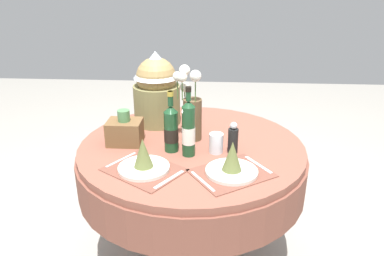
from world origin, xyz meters
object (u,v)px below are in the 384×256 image
object	(u,v)px
pepper_mill	(233,139)
wine_bottle_left	(189,129)
wine_bottle_centre	(171,129)
place_setting_right	(232,164)
flower_vase	(191,108)
woven_basket_side_left	(125,131)
dining_table	(192,167)
place_setting_left	(144,161)
gift_tub_back_left	(156,86)
tumbler_near_left	(216,143)

from	to	relation	value
pepper_mill	wine_bottle_left	bearing A→B (deg)	-169.50
wine_bottle_centre	place_setting_right	bearing A→B (deg)	-36.45
flower_vase	woven_basket_side_left	bearing A→B (deg)	-166.85
dining_table	place_setting_left	distance (m)	0.41
dining_table	flower_vase	size ratio (longest dim) A/B	3.03
place_setting_left	gift_tub_back_left	xyz separation A→B (m)	(-0.03, 0.60, 0.18)
place_setting_left	dining_table	bearing A→B (deg)	56.14
flower_vase	gift_tub_back_left	world-z (taller)	gift_tub_back_left
flower_vase	wine_bottle_centre	distance (m)	0.19
place_setting_left	tumbler_near_left	xyz separation A→B (m)	(0.33, 0.21, 0.00)
wine_bottle_left	pepper_mill	distance (m)	0.24
place_setting_left	woven_basket_side_left	xyz separation A→B (m)	(-0.15, 0.29, 0.02)
pepper_mill	gift_tub_back_left	xyz separation A→B (m)	(-0.44, 0.39, 0.16)
woven_basket_side_left	gift_tub_back_left	bearing A→B (deg)	67.79
tumbler_near_left	gift_tub_back_left	xyz separation A→B (m)	(-0.36, 0.39, 0.18)
woven_basket_side_left	place_setting_right	bearing A→B (deg)	-27.86
pepper_mill	gift_tub_back_left	distance (m)	0.61
dining_table	gift_tub_back_left	bearing A→B (deg)	127.33
tumbler_near_left	gift_tub_back_left	distance (m)	0.56
place_setting_right	woven_basket_side_left	world-z (taller)	woven_basket_side_left
wine_bottle_left	pepper_mill	size ratio (longest dim) A/B	2.14
place_setting_right	woven_basket_side_left	distance (m)	0.63
wine_bottle_left	tumbler_near_left	size ratio (longest dim) A/B	3.51
place_setting_left	place_setting_right	bearing A→B (deg)	-0.95
place_setting_left	tumbler_near_left	distance (m)	0.39
tumbler_near_left	woven_basket_side_left	bearing A→B (deg)	170.91
gift_tub_back_left	woven_basket_side_left	size ratio (longest dim) A/B	2.32
wine_bottle_left	wine_bottle_centre	world-z (taller)	wine_bottle_left
gift_tub_back_left	flower_vase	bearing A→B (deg)	-46.26
place_setting_right	woven_basket_side_left	xyz separation A→B (m)	(-0.56, 0.30, 0.02)
wine_bottle_left	woven_basket_side_left	distance (m)	0.38
dining_table	pepper_mill	xyz separation A→B (m)	(0.22, -0.09, 0.22)
place_setting_right	gift_tub_back_left	world-z (taller)	gift_tub_back_left
wine_bottle_centre	woven_basket_side_left	xyz separation A→B (m)	(-0.26, 0.07, -0.05)
dining_table	place_setting_right	bearing A→B (deg)	-56.70
flower_vase	wine_bottle_centre	xyz separation A→B (m)	(-0.09, -0.15, -0.06)
wine_bottle_left	dining_table	bearing A→B (deg)	87.10
tumbler_near_left	pepper_mill	world-z (taller)	pepper_mill
dining_table	place_setting_right	xyz separation A→B (m)	(0.20, -0.31, 0.19)
woven_basket_side_left	wine_bottle_centre	bearing A→B (deg)	-15.82
dining_table	place_setting_right	distance (m)	0.42
dining_table	woven_basket_side_left	bearing A→B (deg)	-177.86
place_setting_right	pepper_mill	bearing A→B (deg)	86.81
place_setting_right	wine_bottle_centre	bearing A→B (deg)	143.55
place_setting_left	pepper_mill	bearing A→B (deg)	26.95
flower_vase	tumbler_near_left	size ratio (longest dim) A/B	3.98
tumbler_near_left	gift_tub_back_left	size ratio (longest dim) A/B	0.23
tumbler_near_left	flower_vase	bearing A→B (deg)	130.79
flower_vase	place_setting_left	bearing A→B (deg)	-117.84
woven_basket_side_left	place_setting_left	bearing A→B (deg)	-62.01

